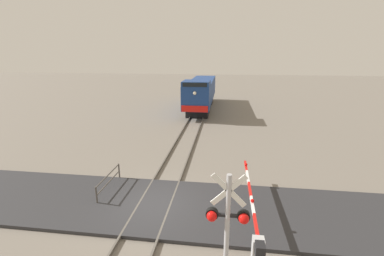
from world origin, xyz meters
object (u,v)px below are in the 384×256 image
object	(u,v)px
locomotive	(201,92)
crossing_signal	(227,223)
guard_railing	(109,180)
crossing_gate	(255,230)

from	to	relation	value
locomotive	crossing_signal	world-z (taller)	locomotive
locomotive	guard_railing	bearing A→B (deg)	-97.02
locomotive	crossing_gate	bearing A→B (deg)	-80.29
guard_railing	crossing_gate	bearing A→B (deg)	-25.29
crossing_gate	guard_railing	distance (m)	7.50
crossing_signal	guard_railing	world-z (taller)	crossing_signal
locomotive	crossing_signal	size ratio (longest dim) A/B	3.93
locomotive	guard_railing	world-z (taller)	locomotive
crossing_gate	guard_railing	xyz separation A→B (m)	(-6.78, 3.20, -0.23)
locomotive	guard_railing	size ratio (longest dim) A/B	5.56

